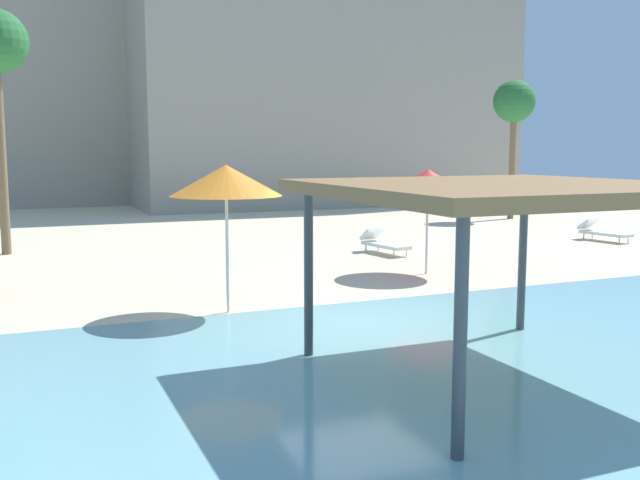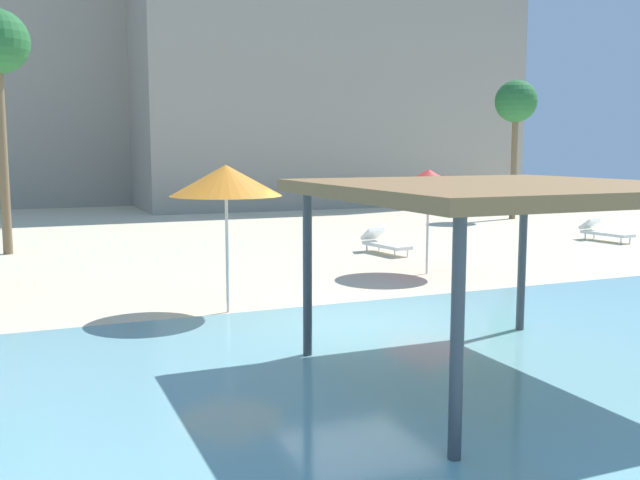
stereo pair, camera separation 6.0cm
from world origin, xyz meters
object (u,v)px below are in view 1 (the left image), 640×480
Objects in this scene: beach_umbrella_red_3 at (428,182)px; lounge_chair_3 at (602,231)px; palm_tree_2 at (514,105)px; shade_pavilion at (503,194)px; lounge_chair_1 at (382,243)px; beach_umbrella_orange_1 at (226,181)px.

beach_umbrella_red_3 is 1.36× the size of lounge_chair_3.
beach_umbrella_red_3 is at bearing -135.60° from palm_tree_2.
palm_tree_2 reaches higher than shade_pavilion.
lounge_chair_3 is at bearing 79.60° from lounge_chair_1.
shade_pavilion reaches higher than lounge_chair_1.
shade_pavilion is 2.39× the size of lounge_chair_3.
lounge_chair_3 is 9.43m from palm_tree_2.
lounge_chair_3 is (12.75, 11.01, -2.24)m from shade_pavilion.
beach_umbrella_orange_1 reaches higher than lounge_chair_3.
beach_umbrella_orange_1 is at bearing -78.26° from lounge_chair_3.
palm_tree_2 is (2.18, 7.78, 4.86)m from lounge_chair_3.
shade_pavilion is 1.63× the size of beach_umbrella_orange_1.
lounge_chair_1 is (6.56, 5.89, -2.25)m from beach_umbrella_orange_1.
shade_pavilion is 1.76× the size of beach_umbrella_red_3.
beach_umbrella_red_3 is (5.88, 2.24, -0.21)m from beach_umbrella_orange_1.
beach_umbrella_red_3 is at bearing 20.88° from beach_umbrella_orange_1.
shade_pavilion is at bearing -67.03° from beach_umbrella_orange_1.
lounge_chair_3 is 0.31× the size of palm_tree_2.
lounge_chair_3 is (15.05, 5.57, -2.25)m from beach_umbrella_orange_1.
beach_umbrella_red_3 is 4.23m from lounge_chair_1.
lounge_chair_1 is at bearing 79.48° from beach_umbrella_red_3.
palm_tree_2 is at bearing 37.78° from beach_umbrella_orange_1.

